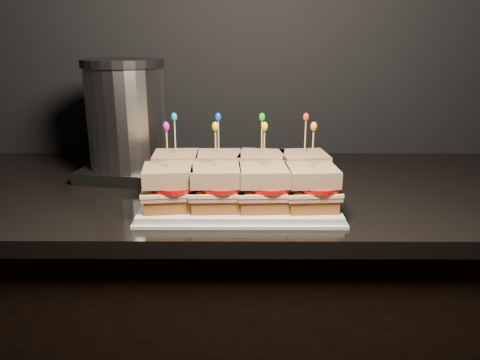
{
  "coord_description": "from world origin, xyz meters",
  "views": [
    {
      "loc": [
        -0.46,
        0.67,
        1.22
      ],
      "look_at": [
        -0.46,
        1.55,
        0.95
      ],
      "focal_mm": 35.0,
      "sensor_mm": 36.0,
      "label": 1
    }
  ],
  "objects": [
    {
      "name": "sandwich_4_tomato",
      "position": [
        -0.58,
        1.49,
        0.96
      ],
      "size": [
        0.09,
        0.09,
        0.01
      ],
      "primitive_type": "cylinder",
      "color": "red",
      "rests_on": "sandwich_4_cheese"
    },
    {
      "name": "sandwich_3_ham",
      "position": [
        -0.33,
        1.6,
        0.94
      ],
      "size": [
        0.11,
        0.1,
        0.01
      ],
      "primitive_type": "cube",
      "rotation": [
        0.0,
        0.0,
        0.11
      ],
      "color": "#B15E53",
      "rests_on": "sandwich_3_bread_bot"
    },
    {
      "name": "sandwich_7_bread_top",
      "position": [
        -0.33,
        1.5,
        0.98
      ],
      "size": [
        0.1,
        0.1,
        0.03
      ],
      "primitive_type": "cube",
      "rotation": [
        0.0,
        0.0,
        0.07
      ],
      "color": "#5C2C12",
      "rests_on": "sandwich_7_tomato"
    },
    {
      "name": "sandwich_3_cheese",
      "position": [
        -0.33,
        1.6,
        0.95
      ],
      "size": [
        0.11,
        0.11,
        0.01
      ],
      "primitive_type": "cube",
      "rotation": [
        0.0,
        0.0,
        0.11
      ],
      "color": "#FEE7AD",
      "rests_on": "sandwich_3_ham"
    },
    {
      "name": "granite_slab",
      "position": [
        -0.1,
        1.69,
        0.88
      ],
      "size": [
        2.54,
        0.63,
        0.03
      ],
      "primitive_type": "cube",
      "color": "black",
      "rests_on": "cabinet"
    },
    {
      "name": "sandwich_0_bread_top",
      "position": [
        -0.59,
        1.6,
        0.98
      ],
      "size": [
        0.1,
        0.1,
        0.03
      ],
      "primitive_type": "cube",
      "rotation": [
        0.0,
        0.0,
        0.05
      ],
      "color": "#5C2C12",
      "rests_on": "sandwich_0_tomato"
    },
    {
      "name": "sandwich_6_tomato",
      "position": [
        -0.4,
        1.49,
        0.96
      ],
      "size": [
        0.09,
        0.09,
        0.01
      ],
      "primitive_type": "cylinder",
      "color": "red",
      "rests_on": "sandwich_6_cheese"
    },
    {
      "name": "sandwich_6_bread_top",
      "position": [
        -0.41,
        1.5,
        0.98
      ],
      "size": [
        0.1,
        0.1,
        0.03
      ],
      "primitive_type": "cube",
      "rotation": [
        0.0,
        0.0,
        0.06
      ],
      "color": "#5C2C12",
      "rests_on": "sandwich_6_tomato"
    },
    {
      "name": "sandwich_1_pick",
      "position": [
        -0.5,
        1.6,
        1.02
      ],
      "size": [
        0.0,
        0.0,
        0.09
      ],
      "primitive_type": "cylinder",
      "color": "tan",
      "rests_on": "sandwich_1_bread_top"
    },
    {
      "name": "sandwich_4_bread_bot",
      "position": [
        -0.59,
        1.5,
        0.93
      ],
      "size": [
        0.1,
        0.1,
        0.02
      ],
      "primitive_type": "cube",
      "rotation": [
        0.0,
        0.0,
        0.12
      ],
      "color": "#5E3411",
      "rests_on": "platter"
    },
    {
      "name": "sandwich_2_cheese",
      "position": [
        -0.41,
        1.6,
        0.95
      ],
      "size": [
        0.11,
        0.11,
        0.01
      ],
      "primitive_type": "cube",
      "rotation": [
        0.0,
        0.0,
        -0.14
      ],
      "color": "#FEE7AD",
      "rests_on": "sandwich_2_ham"
    },
    {
      "name": "sandwich_7_cheese",
      "position": [
        -0.33,
        1.5,
        0.95
      ],
      "size": [
        0.11,
        0.1,
        0.01
      ],
      "primitive_type": "cube",
      "rotation": [
        0.0,
        0.0,
        0.07
      ],
      "color": "#FEE7AD",
      "rests_on": "sandwich_7_ham"
    },
    {
      "name": "sandwich_0_frill",
      "position": [
        -0.59,
        1.6,
        1.07
      ],
      "size": [
        0.01,
        0.01,
        0.02
      ],
      "primitive_type": "ellipsoid",
      "color": "#0390B5",
      "rests_on": "sandwich_0_pick"
    },
    {
      "name": "sandwich_0_tomato",
      "position": [
        -0.58,
        1.6,
        0.96
      ],
      "size": [
        0.09,
        0.09,
        0.01
      ],
      "primitive_type": "cylinder",
      "color": "red",
      "rests_on": "sandwich_0_cheese"
    },
    {
      "name": "sandwich_1_ham",
      "position": [
        -0.5,
        1.6,
        0.94
      ],
      "size": [
        0.1,
        0.1,
        0.01
      ],
      "primitive_type": "cube",
      "rotation": [
        0.0,
        0.0,
        0.02
      ],
      "color": "#B15E53",
      "rests_on": "sandwich_1_bread_bot"
    },
    {
      "name": "sandwich_1_tomato",
      "position": [
        -0.49,
        1.6,
        0.96
      ],
      "size": [
        0.09,
        0.09,
        0.01
      ],
      "primitive_type": "cylinder",
      "color": "red",
      "rests_on": "sandwich_1_cheese"
    },
    {
      "name": "appliance_body",
      "position": [
        -0.73,
        1.76,
        1.04
      ],
      "size": [
        0.18,
        0.18,
        0.23
      ],
      "primitive_type": "cylinder",
      "color": "silver",
      "rests_on": "appliance_base"
    },
    {
      "name": "sandwich_3_pick",
      "position": [
        -0.33,
        1.6,
        1.02
      ],
      "size": [
        0.0,
        0.0,
        0.09
      ],
      "primitive_type": "cylinder",
      "color": "tan",
      "rests_on": "sandwich_3_bread_top"
    },
    {
      "name": "sandwich_7_tomato",
      "position": [
        -0.31,
        1.49,
        0.96
      ],
      "size": [
        0.09,
        0.09,
        0.01
      ],
      "primitive_type": "cylinder",
      "color": "red",
      "rests_on": "sandwich_7_cheese"
    },
    {
      "name": "sandwich_1_bread_top",
      "position": [
        -0.5,
        1.6,
        0.98
      ],
      "size": [
        0.09,
        0.09,
        0.03
      ],
      "primitive_type": "cube",
      "rotation": [
        0.0,
        0.0,
        0.02
      ],
      "color": "#5C2C12",
      "rests_on": "sandwich_1_tomato"
    },
    {
      "name": "sandwich_5_ham",
      "position": [
        -0.5,
        1.5,
        0.94
      ],
      "size": [
        0.1,
        0.1,
        0.01
      ],
      "primitive_type": "cube",
      "rotation": [
        0.0,
        0.0,
        0.05
      ],
      "color": "#B15E53",
      "rests_on": "sandwich_5_bread_bot"
    },
    {
      "name": "sandwich_1_cheese",
      "position": [
        -0.5,
        1.6,
        0.95
      ],
      "size": [
        0.1,
        0.1,
        0.01
      ],
      "primitive_type": "cube",
      "rotation": [
        0.0,
        0.0,
        0.02
      ],
      "color": "#FEE7AD",
      "rests_on": "sandwich_1_ham"
    },
    {
      "name": "sandwich_6_cheese",
      "position": [
        -0.41,
        1.5,
        0.95
      ],
      "size": [
        0.1,
        0.1,
        0.01
      ],
      "primitive_type": "cube",
      "rotation": [
        0.0,
        0.0,
        0.06
      ],
      "color": "#FEE7AD",
      "rests_on": "sandwich_6_ham"
    },
    {
      "name": "sandwich_0_pick",
      "position": [
        -0.59,
        1.6,
        1.02
      ],
      "size": [
        0.0,
        0.0,
        0.09
      ],
      "primitive_type": "cylinder",
      "color": "tan",
      "rests_on": "sandwich_0_bread_top"
    },
    {
      "name": "sandwich_0_bread_bot",
      "position": [
        -0.59,
        1.6,
        0.93
      ],
      "size": [
        0.09,
        0.09,
        0.02
      ],
      "primitive_type": "cube",
      "rotation": [
        0.0,
        0.0,
        0.05
      ],
      "color": "#5E3411",
      "rests_on": "platter"
    },
    {
      "name": "sandwich_3_tomato",
      "position": [
        -0.31,
        1.6,
        0.96
      ],
      "size": [
        0.09,
        0.09,
        0.01
      ],
      "primitive_type": "cylinder",
      "color": "red",
      "rests_on": "sandwich_3_cheese"
    },
    {
      "name": "platter_rim",
      "position": [
        -0.46,
        1.55,
        0.9
      ],
      "size": [
        0.39,
        0.24,
        0.01
      ],
      "primitive_type": "cube",
      "color": "silver",
      "rests_on": "granite_slab"
    },
    {
      "name": "sandwich_4_bread_top",
      "position": [
        -0.59,
        1.5,
        0.98
      ],
      "size": [
        0.1,
        0.1,
        0.03
      ],
      "primitive_type": "cube",
      "rotation": [
        0.0,
        0.0,
        0.12
      ],
      "color": "#5C2C12",
      "rests_on": "sandwich_4_tomato"
    },
    {
      "name": "platter",
      "position": [
        -0.46,
        1.55,
        0.91
      ],
      "size": [
        0.37,
        0.23,
        0.02
      ],
      "primitive_type": "cube",
      "color": "silver",
      "rests_on": "granite_slab"
    },
    {
      "name": "appliance_base",
      "position": [
        -0.73,
        1.76,
        0.91
      ],
      "size": [
        0.24,
        0.21,
        0.03
      ],
      "primitive_type": "cube",
      "rotation": [
        0.0,
        0.0,
        -0.15
      ],
      "color": "#262628",
      "rests_on": "granite_slab"
    },
    {
      "name": "sandwich_5_cheese",
      "position": [
        -0.5,
        1.5,
        0.95
      ],
      "size": [
        0.1,
        0.1,
        0.01
      ],
      "primitive_type": "cube",
      "rotation": [
        0.0,
        0.0,
        0.05
      ],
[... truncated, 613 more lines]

